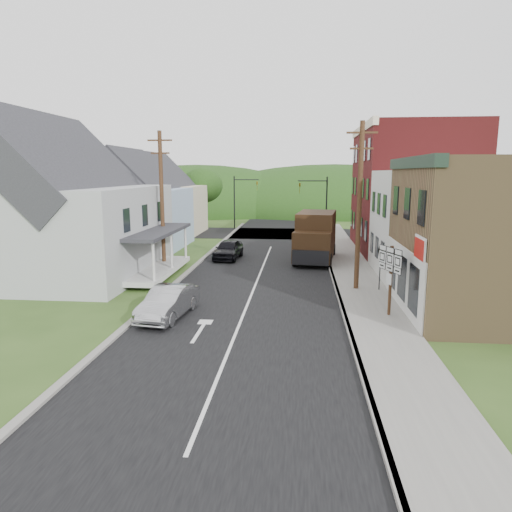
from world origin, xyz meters
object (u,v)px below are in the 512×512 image
(silver_sedan, at_px, (168,303))
(delivery_van, at_px, (315,237))
(warning_sign, at_px, (380,261))
(route_sign_cluster, at_px, (390,271))
(dark_sedan, at_px, (228,250))

(silver_sedan, relative_size, delivery_van, 0.63)
(silver_sedan, height_order, warning_sign, warning_sign)
(silver_sedan, relative_size, route_sign_cluster, 1.35)
(dark_sedan, height_order, warning_sign, warning_sign)
(silver_sedan, height_order, delivery_van, delivery_van)
(dark_sedan, bearing_deg, route_sign_cluster, -50.57)
(dark_sedan, xyz_separation_m, warning_sign, (9.59, -8.77, 1.00))
(dark_sedan, bearing_deg, warning_sign, -37.91)
(route_sign_cluster, distance_m, warning_sign, 4.54)
(delivery_van, relative_size, warning_sign, 2.70)
(silver_sedan, relative_size, warning_sign, 1.71)
(silver_sedan, xyz_separation_m, route_sign_cluster, (9.72, 0.87, 1.47))
(route_sign_cluster, bearing_deg, silver_sedan, 164.59)
(delivery_van, height_order, route_sign_cluster, delivery_van)
(silver_sedan, height_order, dark_sedan, dark_sedan)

